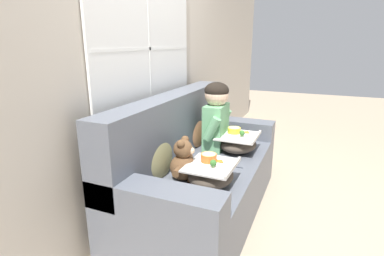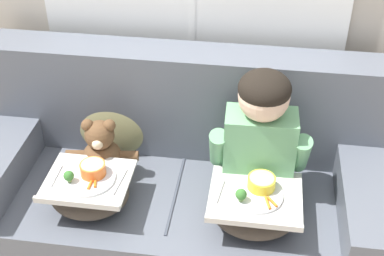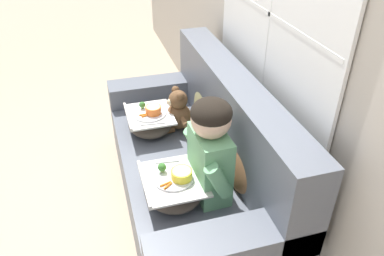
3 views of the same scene
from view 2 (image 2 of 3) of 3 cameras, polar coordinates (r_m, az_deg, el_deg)
ground_plane at (r=2.86m, az=-1.41°, el=-13.24°), size 14.00×14.00×0.00m
couch at (r=2.65m, az=-1.28°, el=-6.94°), size 1.90×0.85×1.02m
throw_pillow_behind_child at (r=2.58m, az=7.26°, el=-0.55°), size 0.37×0.18×0.38m
throw_pillow_behind_teddy at (r=2.67m, az=-8.49°, el=0.77°), size 0.38×0.18×0.39m
child_figure at (r=2.32m, az=7.36°, el=-0.17°), size 0.44×0.22×0.62m
teddy_bear at (r=2.54m, az=-9.62°, el=-2.62°), size 0.35×0.24×0.32m
lap_tray_child at (r=2.32m, az=6.69°, el=-8.39°), size 0.39×0.35×0.22m
lap_tray_teddy at (r=2.42m, az=-10.88°, el=-6.58°), size 0.37×0.33×0.22m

